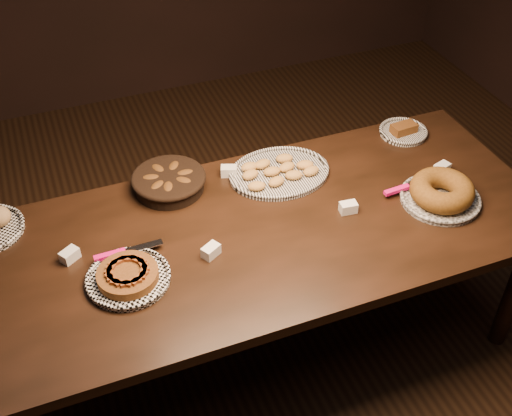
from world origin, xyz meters
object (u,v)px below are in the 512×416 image
object	(u,v)px
apple_tart_plate	(128,276)
madeleine_platter	(279,172)
buffet_table	(260,242)
bundt_cake_plate	(441,193)

from	to	relation	value
apple_tart_plate	madeleine_platter	xyz separation A→B (m)	(0.76, 0.38, -0.00)
apple_tart_plate	madeleine_platter	bearing A→B (deg)	50.35
buffet_table	apple_tart_plate	xyz separation A→B (m)	(-0.55, -0.09, 0.10)
madeleine_platter	bundt_cake_plate	size ratio (longest dim) A/B	1.18
apple_tart_plate	madeleine_platter	world-z (taller)	apple_tart_plate
madeleine_platter	bundt_cake_plate	xyz separation A→B (m)	(0.56, -0.41, 0.03)
buffet_table	madeleine_platter	distance (m)	0.37
apple_tart_plate	bundt_cake_plate	distance (m)	1.33
madeleine_platter	buffet_table	bearing A→B (deg)	-114.78
apple_tart_plate	madeleine_platter	distance (m)	0.85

